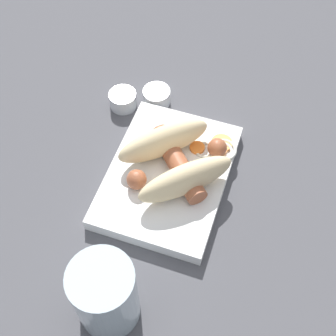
{
  "coord_description": "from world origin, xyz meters",
  "views": [
    {
      "loc": [
        0.36,
        0.12,
        0.61
      ],
      "look_at": [
        0.0,
        0.0,
        0.03
      ],
      "focal_mm": 50.0,
      "sensor_mm": 36.0,
      "label": 1
    }
  ],
  "objects_px": {
    "condiment_cup_far": "(123,100)",
    "bread_roll": "(174,160)",
    "condiment_cup_near": "(157,97)",
    "drink_glass": "(105,295)",
    "food_tray": "(168,176)",
    "sausage": "(178,163)"
  },
  "relations": [
    {
      "from": "bread_roll",
      "to": "sausage",
      "type": "bearing_deg",
      "value": 127.87
    },
    {
      "from": "sausage",
      "to": "condiment_cup_near",
      "type": "distance_m",
      "value": 0.16
    },
    {
      "from": "sausage",
      "to": "drink_glass",
      "type": "xyz_separation_m",
      "value": [
        0.22,
        -0.02,
        0.02
      ]
    },
    {
      "from": "bread_roll",
      "to": "drink_glass",
      "type": "bearing_deg",
      "value": -3.81
    },
    {
      "from": "sausage",
      "to": "condiment_cup_near",
      "type": "bearing_deg",
      "value": -148.86
    },
    {
      "from": "sausage",
      "to": "drink_glass",
      "type": "relative_size",
      "value": 1.05
    },
    {
      "from": "sausage",
      "to": "condiment_cup_far",
      "type": "bearing_deg",
      "value": -129.39
    },
    {
      "from": "condiment_cup_near",
      "to": "condiment_cup_far",
      "type": "xyz_separation_m",
      "value": [
        0.03,
        -0.05,
        0.0
      ]
    },
    {
      "from": "food_tray",
      "to": "condiment_cup_far",
      "type": "height_order",
      "value": "condiment_cup_far"
    },
    {
      "from": "condiment_cup_near",
      "to": "drink_glass",
      "type": "height_order",
      "value": "drink_glass"
    },
    {
      "from": "condiment_cup_far",
      "to": "drink_glass",
      "type": "xyz_separation_m",
      "value": [
        0.33,
        0.11,
        0.05
      ]
    },
    {
      "from": "condiment_cup_near",
      "to": "bread_roll",
      "type": "bearing_deg",
      "value": 29.12
    },
    {
      "from": "sausage",
      "to": "condiment_cup_far",
      "type": "distance_m",
      "value": 0.17
    },
    {
      "from": "condiment_cup_far",
      "to": "bread_roll",
      "type": "bearing_deg",
      "value": 48.79
    },
    {
      "from": "bread_roll",
      "to": "drink_glass",
      "type": "distance_m",
      "value": 0.22
    },
    {
      "from": "food_tray",
      "to": "condiment_cup_far",
      "type": "distance_m",
      "value": 0.17
    },
    {
      "from": "food_tray",
      "to": "drink_glass",
      "type": "relative_size",
      "value": 1.98
    },
    {
      "from": "food_tray",
      "to": "condiment_cup_far",
      "type": "xyz_separation_m",
      "value": [
        -0.12,
        -0.12,
        0.0
      ]
    },
    {
      "from": "food_tray",
      "to": "drink_glass",
      "type": "height_order",
      "value": "drink_glass"
    },
    {
      "from": "bread_roll",
      "to": "condiment_cup_far",
      "type": "distance_m",
      "value": 0.18
    },
    {
      "from": "bread_roll",
      "to": "condiment_cup_far",
      "type": "xyz_separation_m",
      "value": [
        -0.11,
        -0.13,
        -0.04
      ]
    },
    {
      "from": "condiment_cup_far",
      "to": "condiment_cup_near",
      "type": "bearing_deg",
      "value": 115.65
    }
  ]
}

